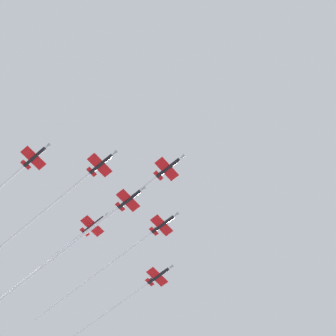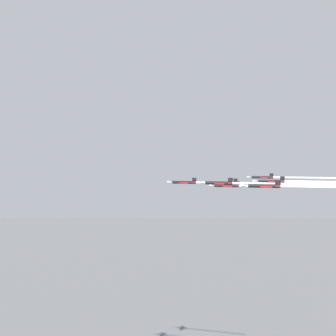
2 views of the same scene
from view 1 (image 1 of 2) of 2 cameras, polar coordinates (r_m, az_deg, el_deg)
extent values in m
cylinder|color=black|center=(158.94, 0.00, 0.00)|extent=(4.36, 9.31, 1.16)
cone|color=#9EA3AD|center=(157.56, 1.61, 1.25)|extent=(1.76, 2.36, 1.10)
cube|color=red|center=(159.03, -0.14, -0.12)|extent=(9.09, 6.08, 0.19)
cube|color=red|center=(160.06, -1.13, -0.88)|extent=(3.88, 2.62, 0.19)
cube|color=black|center=(160.90, -1.11, -0.73)|extent=(0.74, 1.64, 1.90)
cylinder|color=white|center=(168.58, -7.49, -5.81)|extent=(17.28, 45.22, 0.81)
cylinder|color=black|center=(169.49, -0.60, -6.57)|extent=(4.36, 9.31, 1.16)
cone|color=#9EA3AD|center=(167.67, 0.92, -5.45)|extent=(1.76, 2.36, 1.10)
cube|color=red|center=(169.62, -0.73, -6.68)|extent=(9.09, 6.08, 0.19)
cube|color=red|center=(170.91, -1.66, -7.35)|extent=(3.88, 2.62, 0.19)
cube|color=black|center=(171.70, -1.63, -7.17)|extent=(0.74, 1.64, 1.90)
cylinder|color=white|center=(183.58, -8.90, -12.47)|extent=(21.00, 55.34, 0.81)
cylinder|color=black|center=(158.87, -7.79, 0.45)|extent=(4.36, 9.31, 1.16)
cone|color=#9EA3AD|center=(156.92, -6.26, 1.72)|extent=(1.76, 2.36, 1.10)
cube|color=red|center=(159.01, -7.93, 0.33)|extent=(9.09, 6.08, 0.19)
cube|color=red|center=(160.38, -8.86, -0.44)|extent=(3.88, 2.62, 0.19)
cube|color=black|center=(161.21, -8.79, -0.28)|extent=(0.74, 1.64, 1.90)
cylinder|color=white|center=(174.16, -16.10, -6.40)|extent=(21.44, 56.56, 0.81)
cylinder|color=black|center=(163.12, -4.51, -3.66)|extent=(4.36, 9.31, 1.16)
cone|color=#9EA3AD|center=(161.17, -2.99, -2.47)|extent=(1.76, 2.36, 1.10)
cube|color=red|center=(163.26, -4.65, -3.77)|extent=(9.09, 6.08, 0.19)
cube|color=red|center=(164.63, -5.59, -4.49)|extent=(3.88, 2.62, 0.19)
cube|color=black|center=(165.44, -5.54, -4.32)|extent=(0.74, 1.64, 1.90)
cylinder|color=white|center=(179.91, -13.59, -10.52)|extent=(23.51, 62.18, 0.81)
cylinder|color=black|center=(181.49, -1.13, -12.42)|extent=(4.36, 9.31, 1.16)
cone|color=#9EA3AD|center=(179.30, 0.30, -11.44)|extent=(1.76, 2.36, 1.10)
cube|color=red|center=(181.66, -1.26, -12.51)|extent=(9.09, 6.08, 0.19)
cube|color=red|center=(183.17, -2.15, -13.09)|extent=(3.88, 2.62, 0.19)
cube|color=black|center=(183.90, -2.11, -12.90)|extent=(0.74, 1.64, 1.90)
cylinder|color=white|center=(196.52, -8.66, -17.27)|extent=(19.89, 52.34, 0.81)
cylinder|color=black|center=(164.08, -15.22, 1.24)|extent=(4.36, 9.31, 1.16)
cone|color=#9EA3AD|center=(161.65, -13.84, 2.48)|extent=(1.76, 2.36, 1.10)
cube|color=red|center=(164.26, -15.35, 1.12)|extent=(9.09, 6.08, 0.19)
cube|color=red|center=(165.93, -16.18, 0.37)|extent=(3.88, 2.62, 0.19)
cube|color=black|center=(166.73, -16.08, 0.51)|extent=(0.74, 1.64, 1.90)
cylinder|color=black|center=(171.46, -8.65, -6.57)|extent=(4.36, 9.31, 1.16)
cone|color=#9EA3AD|center=(169.03, -7.24, -5.49)|extent=(1.76, 2.36, 1.10)
cube|color=red|center=(171.65, -8.78, -6.67)|extent=(9.09, 6.08, 0.19)
cube|color=red|center=(173.31, -9.64, -7.32)|extent=(3.88, 2.62, 0.19)
cube|color=black|center=(174.07, -9.57, -7.15)|extent=(0.74, 1.64, 1.90)
cylinder|color=white|center=(186.40, -15.38, -11.58)|extent=(18.14, 47.58, 0.81)
camera|label=2|loc=(263.76, 19.09, -27.08)|focal=41.76mm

